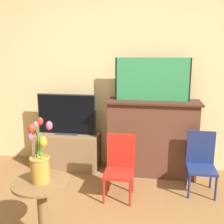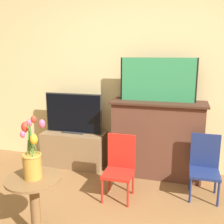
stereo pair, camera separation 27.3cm
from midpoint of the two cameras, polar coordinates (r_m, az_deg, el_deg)
wall_back at (r=3.54m, az=8.08°, el=9.24°), size 8.00×0.06×2.70m
fireplace_mantel at (r=3.43m, az=12.09°, el=-5.50°), size 1.17×0.44×0.97m
painting at (r=3.29m, az=12.29°, el=6.86°), size 0.93×0.03×0.53m
tv_stand at (r=3.75m, az=-6.12°, el=-7.98°), size 0.87×0.39×0.47m
tv_monitor at (r=3.61m, az=-6.27°, el=-0.43°), size 0.81×0.12×0.55m
chair_red at (r=2.91m, az=4.42°, el=-11.40°), size 0.31×0.31×0.69m
chair_blue at (r=3.13m, az=21.94°, el=-10.53°), size 0.31×0.31×0.69m
side_table at (r=2.32m, az=-13.10°, el=-18.34°), size 0.45×0.45×0.57m
vase_tulips at (r=2.16m, az=-13.55°, el=-9.78°), size 0.18×0.20×0.50m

